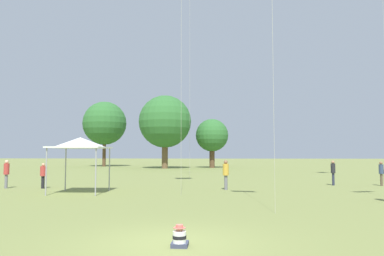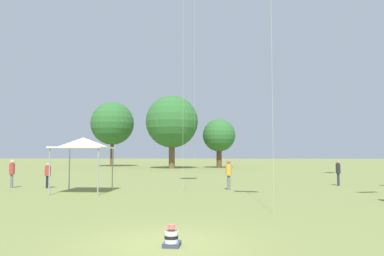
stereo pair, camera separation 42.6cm
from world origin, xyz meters
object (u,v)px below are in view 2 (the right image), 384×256
object	(u,v)px
person_standing_3	(229,172)
distant_tree_2	(172,122)
distant_tree_0	(112,123)
seated_toddler	(172,238)
distant_tree_1	(219,136)
canopy_tent	(83,143)
person_standing_2	(338,170)
person_standing_6	(48,173)
person_standing_0	(12,171)

from	to	relation	value
person_standing_3	distant_tree_2	xyz separation A→B (m)	(-8.05, 31.63, 5.77)
distant_tree_0	person_standing_3	bearing A→B (deg)	-63.68
seated_toddler	distant_tree_1	size ratio (longest dim) A/B	0.07
distant_tree_0	distant_tree_1	xyz separation A→B (m)	(18.22, -4.69, -2.36)
canopy_tent	distant_tree_1	xyz separation A→B (m)	(7.00, 36.83, 2.15)
person_standing_2	canopy_tent	xyz separation A→B (m)	(-15.66, -5.99, 1.73)
person_standing_6	canopy_tent	size ratio (longest dim) A/B	0.51
person_standing_0	distant_tree_0	world-z (taller)	distant_tree_0
distant_tree_0	distant_tree_2	size ratio (longest dim) A/B	1.02
seated_toddler	person_standing_0	distance (m)	18.69
person_standing_0	person_standing_3	world-z (taller)	person_standing_3
person_standing_6	distant_tree_0	distance (m)	40.33
person_standing_3	distant_tree_1	size ratio (longest dim) A/B	0.24
seated_toddler	person_standing_0	xyz separation A→B (m)	(-12.35, 14.00, 0.86)
person_standing_0	distant_tree_2	distance (m)	32.54
person_standing_2	distant_tree_1	bearing A→B (deg)	59.96
person_standing_3	distant_tree_0	distance (m)	44.19
person_standing_0	person_standing_2	world-z (taller)	person_standing_0
seated_toddler	distant_tree_1	world-z (taller)	distant_tree_1
seated_toddler	canopy_tent	xyz separation A→B (m)	(-6.72, 11.57, 2.56)
person_standing_2	distant_tree_1	world-z (taller)	distant_tree_1
seated_toddler	distant_tree_1	distance (m)	48.63
person_standing_2	person_standing_6	xyz separation A→B (m)	(-18.93, -3.49, -0.10)
canopy_tent	distant_tree_0	world-z (taller)	distant_tree_0
person_standing_0	person_standing_6	world-z (taller)	person_standing_0
person_standing_2	canopy_tent	size ratio (longest dim) A/B	0.55
seated_toddler	person_standing_6	distance (m)	17.27
canopy_tent	distant_tree_2	size ratio (longest dim) A/B	0.29
seated_toddler	person_standing_2	size ratio (longest dim) A/B	0.31
person_standing_3	person_standing_6	size ratio (longest dim) A/B	1.13
person_standing_6	distant_tree_2	size ratio (longest dim) A/B	0.15
person_standing_0	distant_tree_1	distance (m)	36.85
person_standing_2	person_standing_6	bearing A→B (deg)	144.73
person_standing_2	canopy_tent	bearing A→B (deg)	155.21
seated_toddler	canopy_tent	distance (m)	13.63
seated_toddler	distant_tree_0	size ratio (longest dim) A/B	0.05
seated_toddler	person_standing_2	world-z (taller)	person_standing_2
person_standing_3	distant_tree_1	distance (m)	34.77
person_standing_0	canopy_tent	xyz separation A→B (m)	(5.62, -2.43, 1.70)
person_standing_3	canopy_tent	size ratio (longest dim) A/B	0.58
distant_tree_2	person_standing_6	bearing A→B (deg)	-96.17
canopy_tent	person_standing_6	bearing A→B (deg)	142.64
seated_toddler	distant_tree_0	bearing A→B (deg)	109.64
person_standing_2	person_standing_6	world-z (taller)	person_standing_2
person_standing_3	canopy_tent	xyz separation A→B (m)	(-8.18, -2.30, 1.70)
person_standing_2	distant_tree_2	world-z (taller)	distant_tree_2
canopy_tent	distant_tree_1	distance (m)	37.55
person_standing_3	distant_tree_1	xyz separation A→B (m)	(-1.18, 34.53, 3.86)
person_standing_6	distant_tree_0	bearing A→B (deg)	-34.73
person_standing_2	distant_tree_2	size ratio (longest dim) A/B	0.16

